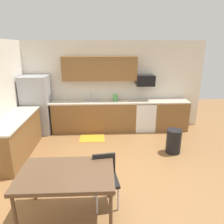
# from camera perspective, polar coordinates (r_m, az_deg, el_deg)

# --- Properties ---
(ground_plane) EXTENTS (12.00, 12.00, 0.00)m
(ground_plane) POSITION_cam_1_polar(r_m,az_deg,el_deg) (4.61, 0.59, -15.81)
(ground_plane) COLOR olive
(wall_back) EXTENTS (5.80, 0.10, 2.70)m
(wall_back) POSITION_cam_1_polar(r_m,az_deg,el_deg) (6.60, -0.66, 7.27)
(wall_back) COLOR silver
(wall_back) RESTS_ON ground
(cabinet_run_back) EXTENTS (2.52, 0.60, 0.90)m
(cabinet_run_back) POSITION_cam_1_polar(r_m,az_deg,el_deg) (6.49, -4.84, -1.20)
(cabinet_run_back) COLOR brown
(cabinet_run_back) RESTS_ON ground
(cabinet_run_back_right) EXTENTS (1.03, 0.60, 0.90)m
(cabinet_run_back_right) POSITION_cam_1_polar(r_m,az_deg,el_deg) (6.82, 15.52, -0.86)
(cabinet_run_back_right) COLOR brown
(cabinet_run_back_right) RESTS_ON ground
(cabinet_run_left) EXTENTS (0.60, 2.00, 0.90)m
(cabinet_run_left) POSITION_cam_1_polar(r_m,az_deg,el_deg) (5.50, -24.76, -6.44)
(cabinet_run_left) COLOR brown
(cabinet_run_left) RESTS_ON ground
(countertop_back) EXTENTS (4.80, 0.64, 0.04)m
(countertop_back) POSITION_cam_1_polar(r_m,az_deg,el_deg) (6.36, -0.54, 2.88)
(countertop_back) COLOR beige
(countertop_back) RESTS_ON cabinet_run_back
(countertop_left) EXTENTS (0.64, 2.00, 0.04)m
(countertop_left) POSITION_cam_1_polar(r_m,az_deg,el_deg) (5.34, -25.40, -1.82)
(countertop_left) COLOR beige
(countertop_left) RESTS_ON cabinet_run_left
(upper_cabinets_back) EXTENTS (2.20, 0.34, 0.70)m
(upper_cabinets_back) POSITION_cam_1_polar(r_m,az_deg,el_deg) (6.30, -3.40, 11.79)
(upper_cabinets_back) COLOR brown
(refrigerator) EXTENTS (0.76, 0.70, 1.72)m
(refrigerator) POSITION_cam_1_polar(r_m,az_deg,el_deg) (6.59, -19.84, 1.82)
(refrigerator) COLOR #9EA0A5
(refrigerator) RESTS_ON ground
(oven_range) EXTENTS (0.60, 0.60, 0.91)m
(oven_range) POSITION_cam_1_polar(r_m,az_deg,el_deg) (6.61, 8.81, -0.94)
(oven_range) COLOR white
(oven_range) RESTS_ON ground
(microwave) EXTENTS (0.54, 0.36, 0.32)m
(microwave) POSITION_cam_1_polar(r_m,az_deg,el_deg) (6.45, 9.09, 8.52)
(microwave) COLOR black
(sink_basin) EXTENTS (0.48, 0.40, 0.14)m
(sink_basin) POSITION_cam_1_polar(r_m,az_deg,el_deg) (6.37, -5.74, 2.45)
(sink_basin) COLOR #A5A8AD
(sink_basin) RESTS_ON countertop_back
(sink_faucet) EXTENTS (0.02, 0.02, 0.24)m
(sink_faucet) POSITION_cam_1_polar(r_m,az_deg,el_deg) (6.51, -5.70, 4.23)
(sink_faucet) COLOR #B2B5BA
(sink_faucet) RESTS_ON countertop_back
(dining_table) EXTENTS (1.40, 0.90, 0.77)m
(dining_table) POSITION_cam_1_polar(r_m,az_deg,el_deg) (3.29, -12.35, -16.74)
(dining_table) COLOR brown
(dining_table) RESTS_ON ground
(chair_near_table) EXTENTS (0.45, 0.45, 0.85)m
(chair_near_table) POSITION_cam_1_polar(r_m,az_deg,el_deg) (3.58, -1.92, -17.07)
(chair_near_table) COLOR black
(chair_near_table) RESTS_ON ground
(trash_bin) EXTENTS (0.36, 0.36, 0.60)m
(trash_bin) POSITION_cam_1_polar(r_m,az_deg,el_deg) (5.40, 16.51, -7.68)
(trash_bin) COLOR black
(trash_bin) RESTS_ON ground
(floor_mat) EXTENTS (0.70, 0.50, 0.01)m
(floor_mat) POSITION_cam_1_polar(r_m,az_deg,el_deg) (6.06, -5.45, -7.18)
(floor_mat) COLOR orange
(floor_mat) RESTS_ON ground
(kettle) EXTENTS (0.14, 0.14, 0.20)m
(kettle) POSITION_cam_1_polar(r_m,az_deg,el_deg) (6.39, 0.93, 3.88)
(kettle) COLOR #4CA54C
(kettle) RESTS_ON countertop_back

